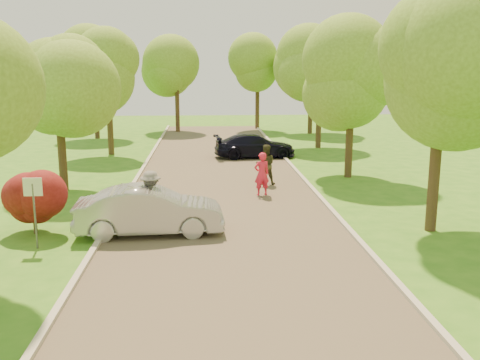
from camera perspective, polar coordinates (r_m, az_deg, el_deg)
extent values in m
plane|color=#32731B|center=(12.91, -0.32, -12.55)|extent=(100.00, 100.00, 0.00)
cube|color=#4C4438|center=(20.46, -1.68, -3.25)|extent=(8.00, 60.00, 0.01)
cube|color=#B2AD9E|center=(20.70, -12.97, -3.21)|extent=(0.18, 60.00, 0.12)
cube|color=#B2AD9E|center=(20.98, 9.46, -2.87)|extent=(0.18, 60.00, 0.12)
cylinder|color=#59595E|center=(17.10, -21.02, -3.64)|extent=(0.06, 0.06, 2.00)
cube|color=white|center=(16.89, -21.25, -0.69)|extent=(0.55, 0.04, 0.55)
cylinder|color=#382619|center=(18.79, -21.01, -4.33)|extent=(0.12, 0.12, 0.70)
sphere|color=#590F0F|center=(18.61, -21.18, -2.11)|extent=(1.70, 1.70, 1.70)
cylinder|color=#382619|center=(24.84, -18.43, 2.55)|extent=(0.36, 0.36, 3.15)
sphere|color=#587F22|center=(24.57, -18.87, 9.08)|extent=(4.20, 4.20, 4.20)
sphere|color=#587F22|center=(24.40, -17.52, 10.63)|extent=(3.15, 3.15, 3.15)
cylinder|color=#382619|center=(34.42, -13.70, 5.82)|extent=(0.36, 0.36, 3.83)
sphere|color=#587F22|center=(34.25, -13.98, 11.41)|extent=(4.80, 4.80, 4.80)
sphere|color=#587F22|center=(34.14, -12.82, 12.67)|extent=(3.60, 3.60, 3.60)
cylinder|color=#382619|center=(18.66, 20.01, 0.56)|extent=(0.36, 0.36, 3.83)
sphere|color=#587F22|center=(18.34, 20.78, 11.08)|extent=(5.00, 5.00, 5.00)
sphere|color=#587F22|center=(18.68, 23.10, 13.21)|extent=(3.75, 3.75, 3.75)
cylinder|color=#382619|center=(26.95, 11.57, 3.84)|extent=(0.36, 0.36, 3.38)
sphere|color=#587F22|center=(26.71, 11.84, 10.24)|extent=(4.40, 4.40, 4.40)
sphere|color=#587F22|center=(26.88, 13.28, 11.60)|extent=(3.30, 3.30, 3.30)
cylinder|color=#382619|center=(36.71, 8.40, 6.57)|extent=(0.36, 0.36, 4.05)
sphere|color=#587F22|center=(36.56, 8.58, 12.17)|extent=(5.20, 5.20, 5.20)
sphere|color=#587F22|center=(36.74, 9.84, 13.34)|extent=(3.90, 3.90, 3.90)
cylinder|color=#382619|center=(42.70, -15.08, 6.71)|extent=(0.36, 0.36, 3.60)
sphere|color=#587F22|center=(42.55, -15.32, 11.14)|extent=(5.00, 5.00, 5.00)
sphere|color=#587F22|center=(42.41, -14.36, 12.20)|extent=(3.75, 3.75, 3.75)
cylinder|color=#382619|center=(44.72, 7.51, 7.38)|extent=(0.36, 0.36, 3.83)
sphere|color=#587F22|center=(44.59, 7.63, 11.75)|extent=(5.00, 5.00, 5.00)
sphere|color=#587F22|center=(44.75, 8.63, 12.69)|extent=(3.75, 3.75, 3.75)
cylinder|color=#382619|center=(45.94, -6.69, 7.23)|extent=(0.36, 0.36, 3.38)
sphere|color=#587F22|center=(45.80, -6.78, 11.14)|extent=(4.80, 4.80, 4.80)
sphere|color=#587F22|center=(45.76, -5.89, 12.06)|extent=(3.60, 3.60, 3.60)
cylinder|color=#382619|center=(48.10, 1.86, 7.65)|extent=(0.36, 0.36, 3.60)
sphere|color=#587F22|center=(47.97, 1.88, 11.58)|extent=(5.00, 5.00, 5.00)
sphere|color=#587F22|center=(48.05, 2.80, 12.47)|extent=(3.75, 3.75, 3.75)
imported|color=#A6A6AA|center=(17.64, -9.59, -3.25)|extent=(4.85, 1.92, 1.57)
imported|color=black|center=(32.40, 1.58, 3.65)|extent=(5.05, 2.46, 1.42)
cube|color=black|center=(18.08, -9.35, -5.09)|extent=(0.49, 1.03, 0.02)
cylinder|color=#BFCC4C|center=(18.39, -8.74, -4.99)|extent=(0.05, 0.08, 0.08)
cylinder|color=#BFCC4C|center=(18.44, -9.26, -4.96)|extent=(0.05, 0.08, 0.08)
cylinder|color=#BFCC4C|center=(17.75, -9.43, -5.63)|extent=(0.05, 0.08, 0.08)
cylinder|color=#BFCC4C|center=(17.81, -9.97, -5.60)|extent=(0.05, 0.08, 0.08)
imported|color=slate|center=(17.82, -9.46, -2.08)|extent=(1.38, 0.98, 1.93)
imported|color=red|center=(22.66, 2.33, 0.64)|extent=(0.77, 0.61, 1.86)
imported|color=#363822|center=(24.78, 2.74, 1.64)|extent=(0.93, 0.74, 1.89)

